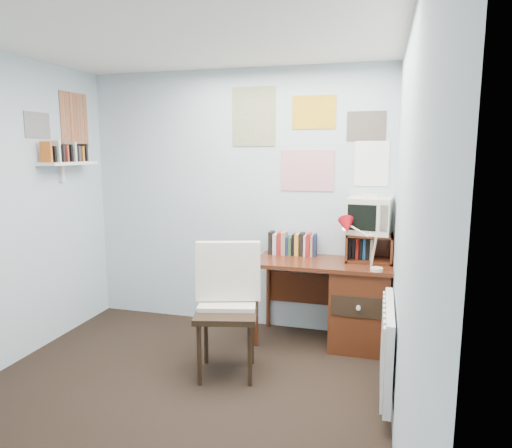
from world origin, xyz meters
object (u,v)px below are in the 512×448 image
Objects in this scene: crt_tv at (370,214)px; radiator at (388,347)px; tv_riser at (369,247)px; wall_shelf at (69,163)px; desk_lamp at (377,249)px; desk at (353,302)px; desk_chair at (226,313)px.

crt_tv is 1.32m from radiator.
tv_riser is 2.83m from wall_shelf.
desk_lamp is at bearing 3.31° from wall_shelf.
desk is 0.51m from tv_riser.
desk is 1.22m from desk_chair.
desk is 3.22× the size of desk_lamp.
wall_shelf is (-2.57, -0.38, 1.21)m from desk.
desk is 2.87m from wall_shelf.
desk is at bearing -124.14° from crt_tv.
desk is 1.50× the size of radiator.
wall_shelf is at bearing -158.67° from desk_lamp.
wall_shelf reaches higher than radiator.
wall_shelf reaches higher than desk_chair.
tv_riser reaches higher than radiator.
desk is at bearing 149.02° from desk_lamp.
tv_riser is (-0.07, 0.33, -0.06)m from desk_lamp.
desk_lamp is at bearing -49.00° from desk.
desk_lamp is at bearing 97.82° from radiator.
wall_shelf reaches higher than crt_tv.
desk is 0.61m from desk_lamp.
crt_tv is at bearing 10.76° from wall_shelf.
tv_riser is at bearing 10.32° from wall_shelf.
desk_lamp is at bearing -70.77° from crt_tv.
crt_tv is (-0.01, 0.02, 0.30)m from tv_riser.
desk_chair is at bearing -134.00° from desk_lamp.
crt_tv reaches higher than radiator.
desk_chair is 1.25× the size of radiator.
wall_shelf is (-2.69, -0.49, 0.74)m from tv_riser.
crt_tv reaches higher than desk_chair.
desk_lamp is 0.93× the size of tv_riser.
desk_chair is 1.21m from radiator.
wall_shelf is (-2.76, -0.16, 0.67)m from desk_lamp.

